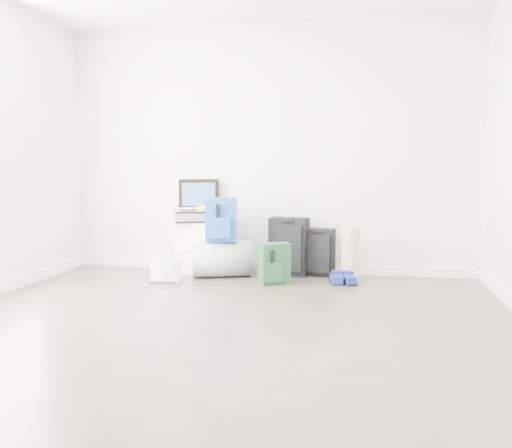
% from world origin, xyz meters
% --- Properties ---
extents(ground, '(5.00, 5.00, 0.00)m').
position_xyz_m(ground, '(0.00, 0.00, 0.00)').
color(ground, '#383329').
rests_on(ground, ground).
extents(room_envelope, '(4.52, 5.02, 2.71)m').
position_xyz_m(room_envelope, '(0.00, 0.02, 1.72)').
color(room_envelope, white).
rests_on(room_envelope, ground).
extents(boxes_stack, '(0.45, 0.40, 0.56)m').
position_xyz_m(boxes_stack, '(-0.76, 2.28, 0.28)').
color(boxes_stack, white).
rests_on(boxes_stack, ground).
extents(briefcase, '(0.55, 0.47, 0.13)m').
position_xyz_m(briefcase, '(-0.76, 2.28, 0.63)').
color(briefcase, '#B2B2B7').
rests_on(briefcase, boxes_stack).
extents(painting, '(0.44, 0.14, 0.34)m').
position_xyz_m(painting, '(-0.76, 2.37, 0.86)').
color(painting, black).
rests_on(painting, briefcase).
extents(drone, '(0.50, 0.50, 0.05)m').
position_xyz_m(drone, '(-0.68, 2.26, 0.72)').
color(drone, gold).
rests_on(drone, briefcase).
extents(duffel_bag, '(0.71, 0.56, 0.39)m').
position_xyz_m(duffel_bag, '(-0.44, 2.11, 0.19)').
color(duffel_bag, gray).
rests_on(duffel_bag, ground).
extents(blue_backpack, '(0.36, 0.30, 0.46)m').
position_xyz_m(blue_backpack, '(-0.44, 2.08, 0.61)').
color(blue_backpack, '#184D9F').
rests_on(blue_backpack, duffel_bag).
extents(large_suitcase, '(0.43, 0.31, 0.62)m').
position_xyz_m(large_suitcase, '(0.26, 2.31, 0.31)').
color(large_suitcase, black).
rests_on(large_suitcase, ground).
extents(green_backpack, '(0.34, 0.32, 0.41)m').
position_xyz_m(green_backpack, '(0.16, 1.85, 0.20)').
color(green_backpack, '#163D1D').
rests_on(green_backpack, ground).
extents(carry_on, '(0.35, 0.25, 0.51)m').
position_xyz_m(carry_on, '(0.58, 2.35, 0.25)').
color(carry_on, black).
rests_on(carry_on, ground).
extents(shoes, '(0.29, 0.28, 0.09)m').
position_xyz_m(shoes, '(0.83, 1.98, 0.04)').
color(shoes, black).
rests_on(shoes, ground).
extents(rolled_rug, '(0.18, 0.18, 0.55)m').
position_xyz_m(rolled_rug, '(0.91, 2.17, 0.28)').
color(rolled_rug, tan).
rests_on(rolled_rug, ground).
extents(laptop, '(0.33, 0.24, 0.23)m').
position_xyz_m(laptop, '(-0.92, 1.63, 0.06)').
color(laptop, '#B7B6BB').
rests_on(laptop, ground).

